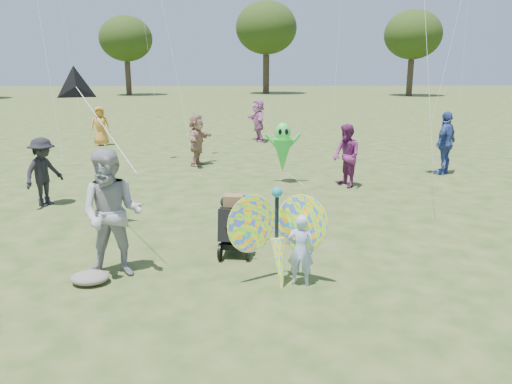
% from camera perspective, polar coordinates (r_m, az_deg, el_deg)
% --- Properties ---
extents(ground, '(160.00, 160.00, 0.00)m').
position_cam_1_polar(ground, '(7.82, 1.69, -10.56)').
color(ground, '#51592B').
rests_on(ground, ground).
extents(child_girl, '(0.46, 0.35, 1.11)m').
position_cam_1_polar(child_girl, '(7.66, 5.12, -6.65)').
color(child_girl, '#9BB3DC').
rests_on(child_girl, ground).
extents(adult_man, '(1.02, 0.81, 2.05)m').
position_cam_1_polar(adult_man, '(8.13, -16.13, -2.42)').
color(adult_man, '#9D9CA2').
rests_on(adult_man, ground).
extents(grey_bag, '(0.59, 0.48, 0.19)m').
position_cam_1_polar(grey_bag, '(8.25, -18.45, -9.26)').
color(grey_bag, slate).
rests_on(grey_bag, ground).
extents(crowd_b, '(1.01, 1.22, 1.65)m').
position_cam_1_polar(crowd_b, '(12.92, -23.12, 2.11)').
color(crowd_b, black).
rests_on(crowd_b, ground).
extents(crowd_c, '(1.14, 1.14, 1.94)m').
position_cam_1_polar(crowd_c, '(16.54, 20.84, 5.26)').
color(crowd_c, '#364B96').
rests_on(crowd_c, ground).
extents(crowd_d, '(0.93, 1.69, 1.74)m').
position_cam_1_polar(crowd_d, '(16.96, -6.76, 5.95)').
color(crowd_d, '#A97B68').
rests_on(crowd_d, ground).
extents(crowd_e, '(0.90, 1.02, 1.75)m').
position_cam_1_polar(crowd_e, '(14.00, 10.29, 4.09)').
color(crowd_e, '#732665').
rests_on(crowd_e, ground).
extents(crowd_g, '(0.90, 0.68, 1.65)m').
position_cam_1_polar(crowd_g, '(22.19, -17.37, 7.21)').
color(crowd_g, '#CB872F').
rests_on(crowd_g, ground).
extents(crowd_j, '(1.00, 1.80, 1.85)m').
position_cam_1_polar(crowd_j, '(22.47, 0.25, 8.19)').
color(crowd_j, '#B969A5').
rests_on(crowd_j, ground).
extents(jogging_stroller, '(0.57, 1.08, 1.09)m').
position_cam_1_polar(jogging_stroller, '(8.93, -2.51, -3.15)').
color(jogging_stroller, black).
rests_on(jogging_stroller, ground).
extents(butterfly_kite, '(1.74, 0.75, 1.73)m').
position_cam_1_polar(butterfly_kite, '(7.61, 2.51, -5.07)').
color(butterfly_kite, '#E72443').
rests_on(butterfly_kite, ground).
extents(delta_kite_rig, '(2.00, 2.47, 1.65)m').
position_cam_1_polar(delta_kite_rig, '(10.29, -19.84, 11.20)').
color(delta_kite_rig, black).
rests_on(delta_kite_rig, ground).
extents(alien_kite, '(1.12, 0.69, 1.74)m').
position_cam_1_polar(alien_kite, '(14.26, 3.06, 4.87)').
color(alien_kite, '#34DD48').
rests_on(alien_kite, ground).
extents(tree_line, '(91.78, 33.60, 10.79)m').
position_cam_1_polar(tree_line, '(52.36, 3.54, 18.09)').
color(tree_line, '#3A2D21').
rests_on(tree_line, ground).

